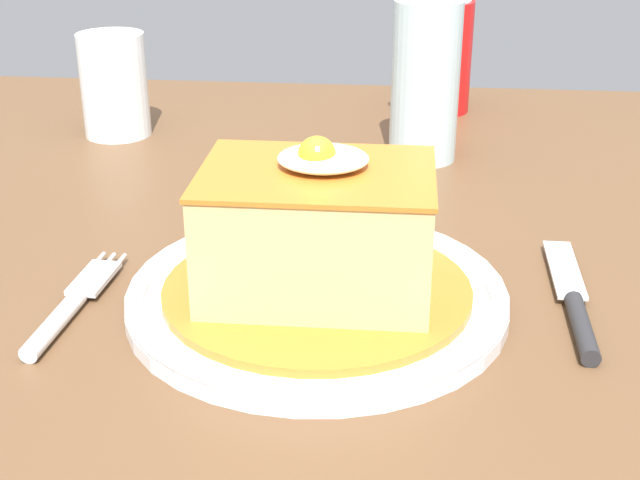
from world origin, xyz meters
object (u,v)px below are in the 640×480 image
(fork, at_px, (68,308))
(soda_can, at_px, (442,56))
(drinking_glass, at_px, (115,92))
(knife, at_px, (576,309))
(main_plate, at_px, (317,295))
(beer_bottle_clear, at_px, (426,56))

(fork, relative_size, soda_can, 1.14)
(drinking_glass, bearing_deg, knife, -40.45)
(fork, xyz_separation_m, knife, (0.33, 0.03, -0.00))
(fork, bearing_deg, knife, 5.24)
(soda_can, bearing_deg, main_plate, -100.94)
(fork, relative_size, drinking_glass, 1.35)
(fork, distance_m, drinking_glass, 0.39)
(soda_can, xyz_separation_m, beer_bottle_clear, (-0.02, -0.17, 0.04))
(knife, height_order, soda_can, soda_can)
(knife, distance_m, beer_bottle_clear, 0.33)
(beer_bottle_clear, bearing_deg, soda_can, 82.96)
(fork, distance_m, beer_bottle_clear, 0.42)
(main_plate, height_order, knife, main_plate)
(fork, xyz_separation_m, drinking_glass, (-0.08, 0.38, 0.04))
(drinking_glass, bearing_deg, beer_bottle_clear, -8.21)
(knife, relative_size, soda_can, 1.33)
(fork, xyz_separation_m, soda_can, (0.25, 0.50, 0.06))
(soda_can, bearing_deg, knife, -80.84)
(knife, relative_size, beer_bottle_clear, 0.62)
(fork, xyz_separation_m, beer_bottle_clear, (0.23, 0.34, 0.09))
(knife, height_order, beer_bottle_clear, beer_bottle_clear)
(main_plate, bearing_deg, knife, 0.82)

